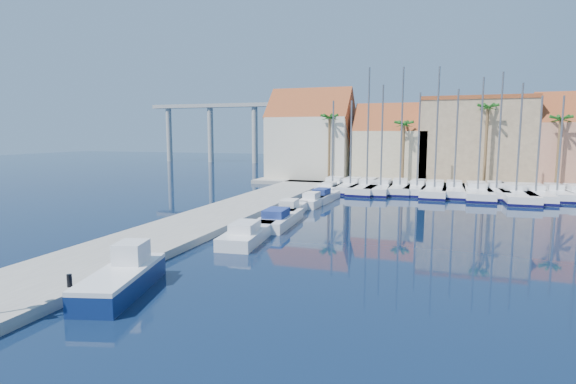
# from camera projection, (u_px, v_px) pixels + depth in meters

# --- Properties ---
(ground) EXTENTS (260.00, 260.00, 0.00)m
(ground) POSITION_uv_depth(u_px,v_px,m) (247.00, 283.00, 21.62)
(ground) COLOR black
(ground) RESTS_ON ground
(quay_west) EXTENTS (6.00, 77.00, 0.50)m
(quay_west) POSITION_uv_depth(u_px,v_px,m) (213.00, 218.00, 37.12)
(quay_west) COLOR gray
(quay_west) RESTS_ON ground
(shore_north) EXTENTS (54.00, 16.00, 0.50)m
(shore_north) POSITION_uv_depth(u_px,v_px,m) (449.00, 183.00, 63.53)
(shore_north) COLOR gray
(shore_north) RESTS_ON ground
(bollard) EXTENTS (0.23, 0.23, 0.56)m
(bollard) POSITION_uv_depth(u_px,v_px,m) (69.00, 281.00, 19.62)
(bollard) COLOR black
(bollard) RESTS_ON quay_west
(fishing_boat) EXTENTS (3.42, 6.25, 2.08)m
(fishing_boat) POSITION_uv_depth(u_px,v_px,m) (123.00, 277.00, 20.37)
(fishing_boat) COLOR navy
(fishing_boat) RESTS_ON ground
(motorboat_west_0) EXTENTS (2.87, 7.01, 1.40)m
(motorboat_west_0) POSITION_uv_depth(u_px,v_px,m) (248.00, 233.00, 30.10)
(motorboat_west_0) COLOR white
(motorboat_west_0) RESTS_ON ground
(motorboat_west_1) EXTENTS (2.69, 7.25, 1.40)m
(motorboat_west_1) POSITION_uv_depth(u_px,v_px,m) (278.00, 219.00, 35.23)
(motorboat_west_1) COLOR white
(motorboat_west_1) RESTS_ON ground
(motorboat_west_2) EXTENTS (2.31, 6.05, 1.40)m
(motorboat_west_2) POSITION_uv_depth(u_px,v_px,m) (291.00, 209.00, 39.98)
(motorboat_west_2) COLOR white
(motorboat_west_2) RESTS_ON ground
(motorboat_west_3) EXTENTS (1.95, 5.67, 1.40)m
(motorboat_west_3) POSITION_uv_depth(u_px,v_px,m) (313.00, 201.00, 44.90)
(motorboat_west_3) COLOR white
(motorboat_west_3) RESTS_ON ground
(motorboat_west_4) EXTENTS (2.41, 6.34, 1.40)m
(motorboat_west_4) POSITION_uv_depth(u_px,v_px,m) (323.00, 196.00, 47.94)
(motorboat_west_4) COLOR white
(motorboat_west_4) RESTS_ON ground
(motorboat_west_5) EXTENTS (2.33, 6.06, 1.40)m
(motorboat_west_5) POSITION_uv_depth(u_px,v_px,m) (331.00, 189.00, 54.39)
(motorboat_west_5) COLOR white
(motorboat_west_5) RESTS_ON ground
(motorboat_west_6) EXTENTS (2.14, 6.11, 1.40)m
(motorboat_west_6) POSITION_uv_depth(u_px,v_px,m) (341.00, 185.00, 58.57)
(motorboat_west_6) COLOR white
(motorboat_west_6) RESTS_ON ground
(sailboat_0) EXTENTS (2.82, 9.98, 11.19)m
(sailboat_0) POSITION_uv_depth(u_px,v_px,m) (333.00, 186.00, 57.23)
(sailboat_0) COLOR white
(sailboat_0) RESTS_ON ground
(sailboat_1) EXTENTS (3.06, 9.99, 11.15)m
(sailboat_1) POSITION_uv_depth(u_px,v_px,m) (351.00, 186.00, 56.47)
(sailboat_1) COLOR white
(sailboat_1) RESTS_ON ground
(sailboat_2) EXTENTS (3.61, 11.35, 14.93)m
(sailboat_2) POSITION_uv_depth(u_px,v_px,m) (368.00, 187.00, 55.44)
(sailboat_2) COLOR white
(sailboat_2) RESTS_ON ground
(sailboat_3) EXTENTS (3.01, 10.16, 12.85)m
(sailboat_3) POSITION_uv_depth(u_px,v_px,m) (381.00, 188.00, 54.70)
(sailboat_3) COLOR white
(sailboat_3) RESTS_ON ground
(sailboat_4) EXTENTS (2.84, 9.43, 14.91)m
(sailboat_4) POSITION_uv_depth(u_px,v_px,m) (400.00, 187.00, 54.79)
(sailboat_4) COLOR white
(sailboat_4) RESTS_ON ground
(sailboat_5) EXTENTS (3.02, 8.84, 11.89)m
(sailboat_5) POSITION_uv_depth(u_px,v_px,m) (417.00, 188.00, 53.99)
(sailboat_5) COLOR white
(sailboat_5) RESTS_ON ground
(sailboat_6) EXTENTS (3.22, 10.66, 14.63)m
(sailboat_6) POSITION_uv_depth(u_px,v_px,m) (435.00, 190.00, 52.61)
(sailboat_6) COLOR white
(sailboat_6) RESTS_ON ground
(sailboat_7) EXTENTS (2.82, 9.56, 12.16)m
(sailboat_7) POSITION_uv_depth(u_px,v_px,m) (454.00, 190.00, 52.45)
(sailboat_7) COLOR white
(sailboat_7) RESTS_ON ground
(sailboat_8) EXTENTS (3.07, 11.19, 13.27)m
(sailboat_8) POSITION_uv_depth(u_px,v_px,m) (477.00, 192.00, 51.01)
(sailboat_8) COLOR white
(sailboat_8) RESTS_ON ground
(sailboat_9) EXTENTS (2.51, 9.00, 13.93)m
(sailboat_9) POSITION_uv_depth(u_px,v_px,m) (496.00, 191.00, 51.50)
(sailboat_9) COLOR white
(sailboat_9) RESTS_ON ground
(sailboat_10) EXTENTS (3.38, 12.10, 12.45)m
(sailboat_10) POSITION_uv_depth(u_px,v_px,m) (515.00, 194.00, 49.28)
(sailboat_10) COLOR white
(sailboat_10) RESTS_ON ground
(sailboat_11) EXTENTS (2.74, 10.26, 11.11)m
(sailboat_11) POSITION_uv_depth(u_px,v_px,m) (534.00, 194.00, 49.08)
(sailboat_11) COLOR white
(sailboat_11) RESTS_ON ground
(sailboat_12) EXTENTS (2.52, 8.39, 11.18)m
(sailboat_12) POSITION_uv_depth(u_px,v_px,m) (555.00, 194.00, 49.48)
(sailboat_12) COLOR white
(sailboat_12) RESTS_ON ground
(building_0) EXTENTS (12.30, 9.00, 13.50)m
(building_0) POSITION_uv_depth(u_px,v_px,m) (311.00, 138.00, 68.10)
(building_0) COLOR beige
(building_0) RESTS_ON shore_north
(building_1) EXTENTS (10.30, 8.00, 11.00)m
(building_1) POSITION_uv_depth(u_px,v_px,m) (392.00, 147.00, 64.47)
(building_1) COLOR #C2B088
(building_1) RESTS_ON shore_north
(building_2) EXTENTS (14.20, 10.20, 11.50)m
(building_2) POSITION_uv_depth(u_px,v_px,m) (474.00, 140.00, 61.81)
(building_2) COLOR #9A7E5E
(building_2) RESTS_ON shore_north
(building_3) EXTENTS (10.30, 8.00, 12.00)m
(building_3) POSITION_uv_depth(u_px,v_px,m) (576.00, 144.00, 57.12)
(building_3) COLOR tan
(building_3) RESTS_ON shore_north
(palm_0) EXTENTS (2.60, 2.60, 10.15)m
(palm_0) POSITION_uv_depth(u_px,v_px,m) (330.00, 120.00, 61.81)
(palm_0) COLOR brown
(palm_0) RESTS_ON shore_north
(palm_1) EXTENTS (2.60, 2.60, 9.15)m
(palm_1) POSITION_uv_depth(u_px,v_px,m) (404.00, 126.00, 58.77)
(palm_1) COLOR brown
(palm_1) RESTS_ON shore_north
(palm_2) EXTENTS (2.60, 2.60, 11.15)m
(palm_2) POSITION_uv_depth(u_px,v_px,m) (488.00, 110.00, 55.36)
(palm_2) COLOR brown
(palm_2) RESTS_ON shore_north
(palm_3) EXTENTS (2.60, 2.60, 9.65)m
(palm_3) POSITION_uv_depth(u_px,v_px,m) (561.00, 121.00, 53.02)
(palm_3) COLOR brown
(palm_3) RESTS_ON shore_north
(viaduct) EXTENTS (48.00, 2.20, 14.45)m
(viaduct) POSITION_uv_depth(u_px,v_px,m) (236.00, 121.00, 109.71)
(viaduct) COLOR #9E9E99
(viaduct) RESTS_ON ground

